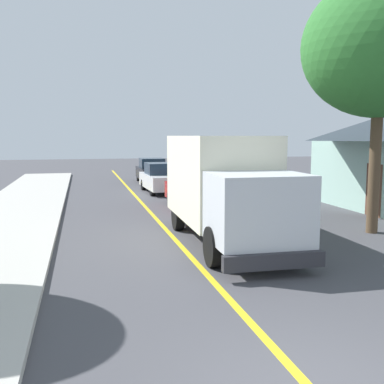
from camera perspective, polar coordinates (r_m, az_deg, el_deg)
The scene contains 6 objects.
centre_line_yellow at distance 15.40m, azimuth -3.02°, elevation -4.96°, with size 0.16×56.00×0.01m, color gold.
box_truck at distance 13.78m, azimuth 4.10°, elevation 1.03°, with size 2.51×7.22×3.20m.
parked_car_near at distance 20.29m, azimuth 0.41°, elevation 0.21°, with size 2.00×4.48×1.67m.
parked_car_mid at distance 25.96m, azimuth -3.87°, elevation 1.69°, with size 1.98×4.47×1.67m.
parked_car_far at distance 31.43m, azimuth -4.99°, elevation 2.61°, with size 1.83×4.41×1.67m.
street_tree_far_side at distance 16.31m, azimuth 22.47°, elevation 16.34°, with size 4.96×4.96×8.24m.
Camera 1 is at (-2.75, -4.81, 3.20)m, focal length 42.73 mm.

